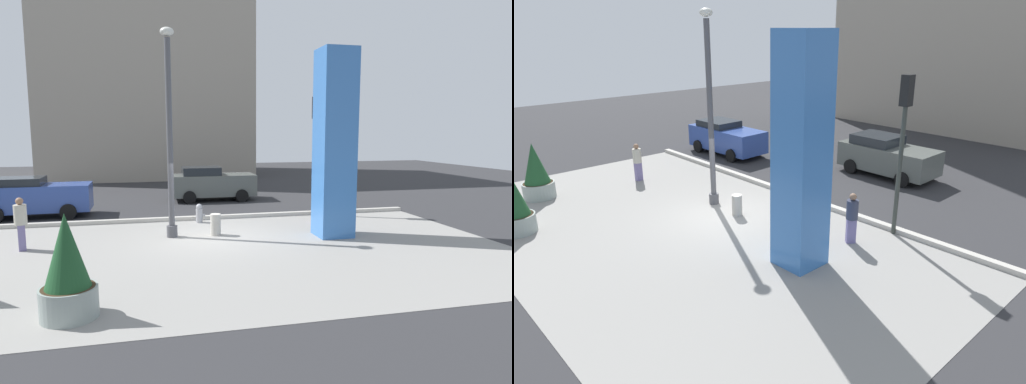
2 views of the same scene
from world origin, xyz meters
The scene contains 14 objects.
ground_plane centered at (0.00, 4.00, 0.00)m, with size 60.00×60.00×0.00m, color #2D2D30.
plaza_pavement centered at (0.00, -2.00, 0.00)m, with size 18.00×10.00×0.02m, color gray.
curb_strip centered at (0.00, 3.12, 0.08)m, with size 18.00×0.24×0.16m, color #B7B2A8.
lamp_post centered at (-1.19, 0.39, 3.33)m, with size 0.44×0.44×6.83m.
art_pillar_blue centered at (4.17, -0.65, 3.11)m, with size 1.15×1.15×6.22m, color #3870BC.
potted_plant_by_pillar centered at (-6.29, -4.15, 0.97)m, with size 1.17×1.17×2.17m.
potted_plant_near_right centered at (-3.39, -5.73, 0.91)m, with size 1.08×1.08×2.05m.
fire_hydrant centered at (-0.05, 2.55, 0.37)m, with size 0.36×0.26×0.75m.
concrete_bollard centered at (0.27, 0.30, 0.38)m, with size 0.36×0.36×0.75m, color #B2ADA3.
traffic_light_far_side centered at (4.89, 2.97, 3.34)m, with size 0.28×0.42×4.97m.
car_curb_east centered at (1.19, 8.12, 0.88)m, with size 4.25×2.09×1.74m.
car_far_lane centered at (-6.58, 5.24, 0.87)m, with size 4.34×2.06×1.68m.
pedestrian_by_curb centered at (-5.64, -0.29, 0.89)m, with size 0.44×0.44×1.61m.
pedestrian_crossing centered at (4.35, 1.43, 0.89)m, with size 0.51×0.51×1.60m.
Camera 2 is at (12.02, -9.16, 6.25)m, focal length 32.45 mm.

